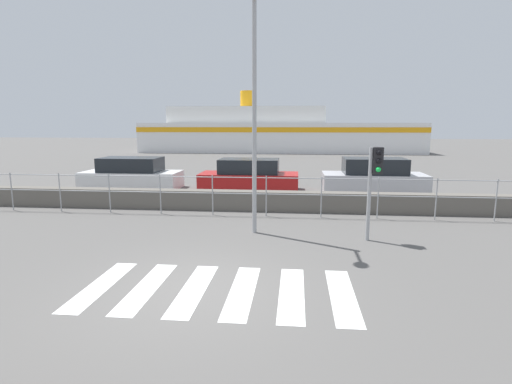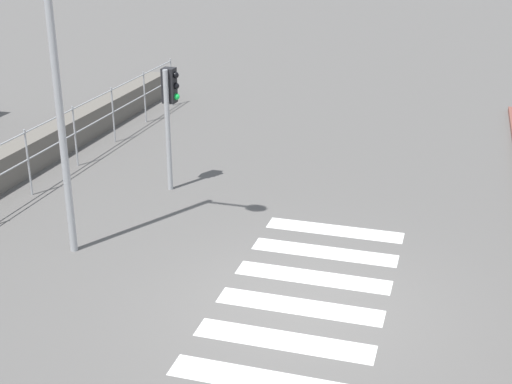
# 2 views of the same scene
# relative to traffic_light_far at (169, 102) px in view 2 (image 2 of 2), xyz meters

# --- Properties ---
(ground_plane) EXTENTS (160.00, 160.00, 0.00)m
(ground_plane) POSITION_rel_traffic_light_far_xyz_m (-3.86, -3.54, -1.79)
(ground_plane) COLOR #565451
(crosswalk) EXTENTS (4.95, 2.40, 0.01)m
(crosswalk) POSITION_rel_traffic_light_far_xyz_m (-3.39, -3.54, -1.79)
(crosswalk) COLOR silver
(crosswalk) RESTS_ON ground_plane
(traffic_light_far) EXTENTS (0.34, 0.32, 2.44)m
(traffic_light_far) POSITION_rel_traffic_light_far_xyz_m (0.00, 0.00, 0.00)
(traffic_light_far) COLOR #9EA0A3
(traffic_light_far) RESTS_ON ground_plane
(streetlamp) EXTENTS (0.32, 1.29, 6.29)m
(streetlamp) POSITION_rel_traffic_light_far_xyz_m (-3.14, 0.24, 2.11)
(streetlamp) COLOR #9EA0A3
(streetlamp) RESTS_ON ground_plane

